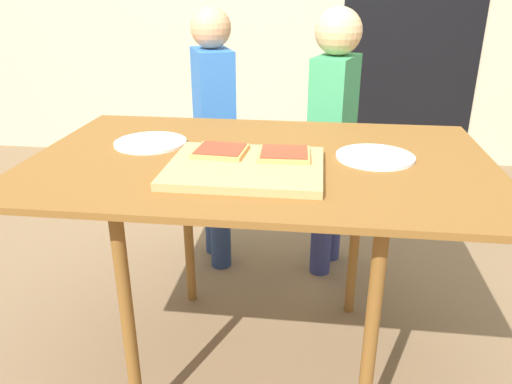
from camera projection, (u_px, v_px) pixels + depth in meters
name	position (u px, v px, depth m)	size (l,w,h in m)	color
ground_plane	(260.00, 358.00, 1.71)	(16.00, 16.00, 0.00)	olive
house_door	(414.00, 15.00, 3.22)	(0.90, 0.02, 2.00)	black
dining_table	(260.00, 179.00, 1.46)	(1.32, 0.84, 0.73)	brown
cutting_board	(246.00, 167.00, 1.32)	(0.41, 0.34, 0.02)	tan
pizza_slice_far_left	(220.00, 151.00, 1.40)	(0.15, 0.14, 0.02)	#E8A655
pizza_slice_far_right	(284.00, 154.00, 1.37)	(0.15, 0.14, 0.02)	#E8A655
plate_white_right	(375.00, 157.00, 1.42)	(0.22, 0.22, 0.01)	white
plate_white_left	(151.00, 143.00, 1.55)	(0.22, 0.22, 0.01)	white
child_left	(214.00, 126.00, 2.10)	(0.22, 0.28, 1.11)	navy
child_right	(333.00, 126.00, 2.04)	(0.21, 0.27, 1.11)	navy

